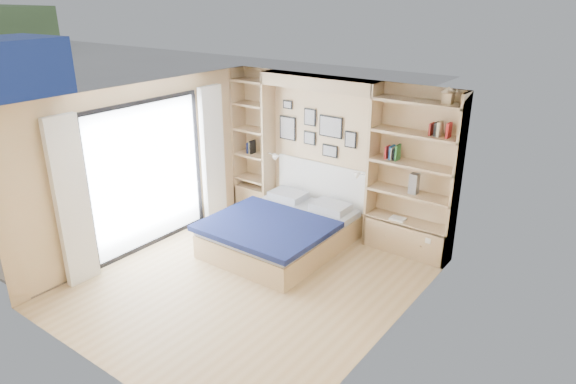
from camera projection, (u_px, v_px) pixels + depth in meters
The scene contains 8 objects.
ground at pixel (250, 282), 7.01m from camera, with size 4.50×4.50×0.00m, color tan.
room_shell at pixel (293, 173), 7.97m from camera, with size 4.50×4.50×4.50m.
bed at pixel (282, 230), 7.88m from camera, with size 1.78×2.25×1.07m.
photo_gallery at pixel (315, 130), 8.34m from camera, with size 1.48×0.02×0.82m.
reading_lamps at pixel (314, 164), 8.27m from camera, with size 1.92×0.12×0.15m.
shelf_decor at pixel (395, 144), 7.37m from camera, with size 3.57×0.23×2.03m.
deck at pixel (94, 218), 9.00m from camera, with size 3.20×4.00×0.05m, color #746656.
deck_chair at pixel (124, 197), 8.78m from camera, with size 0.73×0.97×0.87m.
Camera 1 is at (4.03, -4.58, 3.70)m, focal length 32.00 mm.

